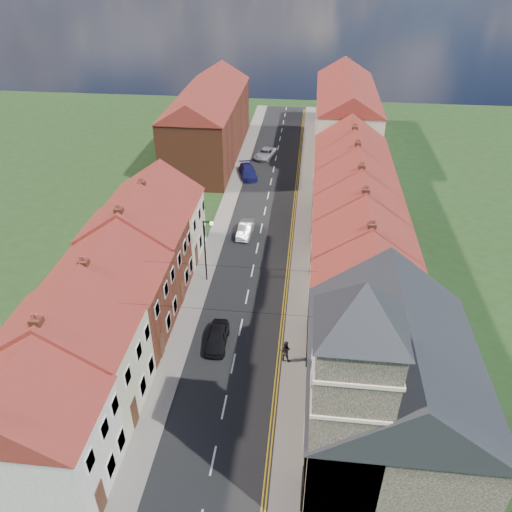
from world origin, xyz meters
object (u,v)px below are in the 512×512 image
at_px(car_far, 248,172).
at_px(car_distant, 265,154).
at_px(lamppost, 206,247).
at_px(car_mid, 245,229).
at_px(pedestrian_right, 285,351).
at_px(car_near, 217,338).
at_px(church, 386,388).

xyz_separation_m(car_far, car_distant, (1.61, 6.71, -0.07)).
relative_size(lamppost, car_mid, 1.53).
bearing_deg(pedestrian_right, car_near, -2.24).
bearing_deg(car_mid, lamppost, -101.41).
bearing_deg(church, car_distant, 103.10).
bearing_deg(car_near, lamppost, 104.74).
xyz_separation_m(car_mid, car_far, (-1.61, 14.76, 0.04)).
height_order(church, car_far, church).
height_order(lamppost, car_distant, lamppost).
bearing_deg(pedestrian_right, church, 138.44).
xyz_separation_m(car_near, car_distant, (0.00, 38.09, -0.04)).
relative_size(car_far, car_distant, 1.06).
relative_size(church, car_distant, 3.44).
height_order(car_near, car_far, car_far).
height_order(church, lamppost, church).
bearing_deg(car_near, car_far, 91.72).
bearing_deg(lamppost, car_near, -74.05).
relative_size(church, car_mid, 3.88).
distance_m(car_mid, car_far, 14.84).
relative_size(car_distant, pedestrian_right, 2.55).
bearing_deg(car_far, church, -89.01).
xyz_separation_m(lamppost, car_near, (2.31, -8.09, -2.88)).
bearing_deg(car_distant, car_near, -73.42).
relative_size(lamppost, pedestrian_right, 3.45).
xyz_separation_m(lamppost, car_mid, (2.31, 8.53, -2.89)).
bearing_deg(church, lamppost, 128.30).
height_order(lamppost, car_near, lamppost).
bearing_deg(car_near, car_distant, 88.79).
bearing_deg(lamppost, car_mid, 74.83).
bearing_deg(car_mid, car_far, 99.98).
relative_size(church, lamppost, 2.53).
bearing_deg(car_distant, pedestrian_right, -65.88).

